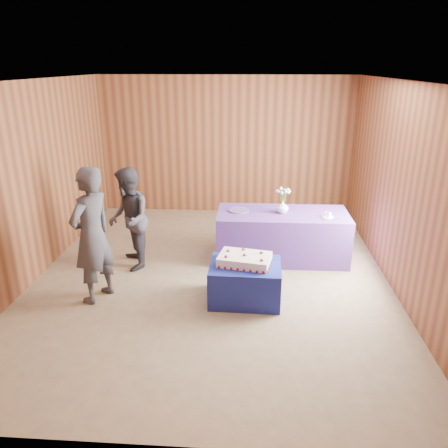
# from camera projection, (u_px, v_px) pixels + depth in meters

# --- Properties ---
(ground) EXTENTS (6.00, 6.00, 0.00)m
(ground) POSITION_uv_depth(u_px,v_px,m) (212.00, 276.00, 6.32)
(ground) COLOR gray
(ground) RESTS_ON ground
(room_shell) EXTENTS (5.04, 6.04, 2.72)m
(room_shell) POSITION_uv_depth(u_px,v_px,m) (210.00, 153.00, 5.70)
(room_shell) COLOR brown
(room_shell) RESTS_ON ground
(cake_table) EXTENTS (0.92, 0.72, 0.50)m
(cake_table) POSITION_uv_depth(u_px,v_px,m) (245.00, 282.00, 5.62)
(cake_table) COLOR navy
(cake_table) RESTS_ON ground
(serving_table) EXTENTS (2.01, 0.91, 0.75)m
(serving_table) POSITION_uv_depth(u_px,v_px,m) (282.00, 235.00, 6.81)
(serving_table) COLOR #503797
(serving_table) RESTS_ON ground
(sheet_cake) EXTENTS (0.75, 0.58, 0.16)m
(sheet_cake) POSITION_uv_depth(u_px,v_px,m) (245.00, 259.00, 5.54)
(sheet_cake) COLOR white
(sheet_cake) RESTS_ON cake_table
(vase) EXTENTS (0.21, 0.21, 0.19)m
(vase) POSITION_uv_depth(u_px,v_px,m) (282.00, 207.00, 6.64)
(vase) COLOR white
(vase) RESTS_ON serving_table
(flower_spray) EXTENTS (0.23, 0.22, 0.17)m
(flower_spray) POSITION_uv_depth(u_px,v_px,m) (283.00, 192.00, 6.55)
(flower_spray) COLOR #2C6127
(flower_spray) RESTS_ON vase
(platter) EXTENTS (0.35, 0.35, 0.02)m
(platter) POSITION_uv_depth(u_px,v_px,m) (239.00, 210.00, 6.76)
(platter) COLOR #5F4C98
(platter) RESTS_ON serving_table
(plate) EXTENTS (0.21, 0.21, 0.01)m
(plate) POSITION_uv_depth(u_px,v_px,m) (328.00, 217.00, 6.48)
(plate) COLOR white
(plate) RESTS_ON serving_table
(cake_slice) EXTENTS (0.10, 0.10, 0.09)m
(cake_slice) POSITION_uv_depth(u_px,v_px,m) (328.00, 214.00, 6.47)
(cake_slice) COLOR white
(cake_slice) RESTS_ON plate
(knife) EXTENTS (0.26, 0.09, 0.00)m
(knife) POSITION_uv_depth(u_px,v_px,m) (330.00, 220.00, 6.38)
(knife) COLOR silver
(knife) RESTS_ON serving_table
(guest_left) EXTENTS (0.65, 0.76, 1.76)m
(guest_left) POSITION_uv_depth(u_px,v_px,m) (92.00, 236.00, 5.44)
(guest_left) COLOR #383A43
(guest_left) RESTS_ON ground
(guest_right) EXTENTS (0.79, 0.89, 1.52)m
(guest_right) POSITION_uv_depth(u_px,v_px,m) (129.00, 219.00, 6.37)
(guest_right) COLOR #32323C
(guest_right) RESTS_ON ground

